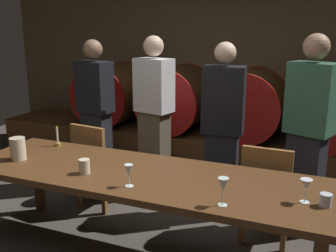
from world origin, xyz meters
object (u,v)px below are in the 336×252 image
(chair_right, at_px, (267,190))
(wine_glass_left, at_px, (129,171))
(wine_barrel_far_left, at_px, (113,94))
(guest_center_right, at_px, (222,130))
(wine_barrel_far_right, at_px, (329,110))
(guest_far_left, at_px, (96,113))
(candle_center, at_px, (58,140))
(wine_glass_right, at_px, (306,185))
(cup_right, at_px, (326,200))
(dining_table, at_px, (139,180))
(guest_far_right, at_px, (308,134))
(wine_barrel_center_left, at_px, (177,98))
(cup_left, at_px, (84,166))
(wine_barrel_center_right, at_px, (250,104))
(wine_glass_center, at_px, (223,186))
(pitcher, at_px, (18,149))
(chair_left, at_px, (96,161))
(guest_center_left, at_px, (154,115))

(chair_right, bearing_deg, wine_glass_left, 49.10)
(wine_barrel_far_left, distance_m, guest_center_right, 2.14)
(wine_barrel_far_right, bearing_deg, guest_far_left, -159.18)
(wine_barrel_far_left, distance_m, candle_center, 1.87)
(wine_glass_right, relative_size, cup_right, 1.90)
(dining_table, height_order, guest_far_right, guest_far_right)
(wine_barrel_center_left, bearing_deg, cup_right, -50.33)
(wine_barrel_far_left, relative_size, cup_left, 7.98)
(wine_glass_right, bearing_deg, wine_barrel_far_right, 87.26)
(wine_barrel_far_right, bearing_deg, cup_right, -89.61)
(guest_far_right, bearing_deg, candle_center, 38.78)
(chair_right, xyz_separation_m, cup_left, (-1.24, -0.80, 0.31))
(cup_left, bearing_deg, wine_barrel_center_right, 71.10)
(candle_center, relative_size, wine_glass_center, 1.09)
(dining_table, bearing_deg, wine_glass_right, -3.09)
(wine_barrel_far_right, bearing_deg, pitcher, -136.23)
(wine_barrel_far_right, relative_size, cup_left, 7.98)
(wine_barrel_center_left, xyz_separation_m, pitcher, (-0.53, -2.24, -0.07))
(candle_center, xyz_separation_m, pitcher, (-0.06, -0.43, 0.04))
(chair_left, relative_size, wine_glass_left, 5.58)
(chair_left, relative_size, guest_center_right, 0.53)
(wine_barrel_far_left, distance_m, guest_center_left, 1.35)
(guest_far_right, bearing_deg, guest_center_right, 20.08)
(wine_barrel_center_left, xyz_separation_m, dining_table, (0.52, -2.13, -0.23))
(chair_right, bearing_deg, candle_center, 11.22)
(wine_barrel_far_right, height_order, cup_right, wine_barrel_far_right)
(chair_left, relative_size, pitcher, 4.77)
(chair_left, height_order, cup_left, chair_left)
(guest_center_left, height_order, wine_glass_right, guest_center_left)
(dining_table, distance_m, wine_glass_right, 1.20)
(wine_barrel_far_left, xyz_separation_m, candle_center, (0.46, -1.81, -0.11))
(wine_glass_right, bearing_deg, wine_barrel_far_left, 140.23)
(wine_barrel_far_left, relative_size, dining_table, 0.32)
(wine_glass_center, bearing_deg, guest_center_right, 104.77)
(wine_glass_center, relative_size, wine_glass_right, 1.16)
(wine_barrel_center_left, distance_m, wine_glass_center, 2.73)
(candle_center, bearing_deg, guest_center_right, 27.23)
(wine_glass_left, relative_size, wine_glass_center, 0.88)
(guest_far_left, bearing_deg, chair_right, 173.43)
(chair_right, bearing_deg, dining_table, 37.70)
(candle_center, xyz_separation_m, wine_glass_left, (1.04, -0.57, 0.06))
(chair_right, relative_size, guest_center_left, 0.51)
(candle_center, bearing_deg, wine_barrel_center_right, 52.20)
(wine_barrel_center_left, xyz_separation_m, wine_barrel_center_right, (0.94, 0.00, 0.00))
(guest_far_left, xyz_separation_m, wine_glass_center, (1.87, -1.50, 0.01))
(wine_glass_left, bearing_deg, wine_barrel_far_left, 122.20)
(chair_right, bearing_deg, wine_barrel_center_right, -71.75)
(wine_barrel_far_right, bearing_deg, wine_glass_center, -103.19)
(guest_center_left, distance_m, candle_center, 1.08)
(chair_left, distance_m, wine_glass_center, 1.87)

